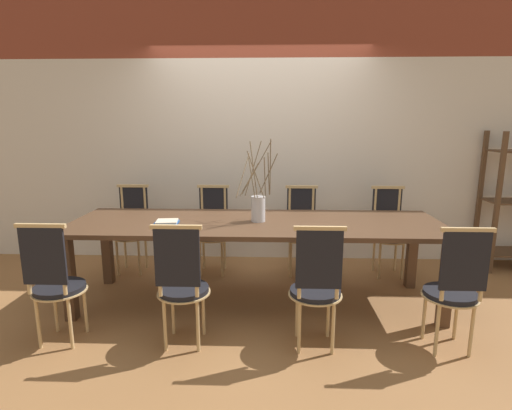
{
  "coord_description": "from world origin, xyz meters",
  "views": [
    {
      "loc": [
        0.13,
        -3.47,
        1.64
      ],
      "look_at": [
        0.0,
        0.0,
        0.92
      ],
      "focal_mm": 28.0,
      "sensor_mm": 36.0,
      "label": 1
    }
  ],
  "objects_px": {
    "dining_table": "(256,230)",
    "chair_near_center": "(316,285)",
    "vase_centerpiece": "(258,206)",
    "book_stack": "(167,222)",
    "chair_far_center": "(301,228)"
  },
  "relations": [
    {
      "from": "dining_table",
      "to": "vase_centerpiece",
      "type": "height_order",
      "value": "vase_centerpiece"
    },
    {
      "from": "dining_table",
      "to": "chair_far_center",
      "type": "height_order",
      "value": "chair_far_center"
    },
    {
      "from": "vase_centerpiece",
      "to": "book_stack",
      "type": "distance_m",
      "value": 0.82
    },
    {
      "from": "vase_centerpiece",
      "to": "chair_far_center",
      "type": "bearing_deg",
      "value": 59.49
    },
    {
      "from": "book_stack",
      "to": "dining_table",
      "type": "bearing_deg",
      "value": 8.92
    },
    {
      "from": "chair_far_center",
      "to": "book_stack",
      "type": "distance_m",
      "value": 1.56
    },
    {
      "from": "dining_table",
      "to": "chair_far_center",
      "type": "distance_m",
      "value": 0.93
    },
    {
      "from": "chair_near_center",
      "to": "vase_centerpiece",
      "type": "distance_m",
      "value": 0.99
    },
    {
      "from": "dining_table",
      "to": "vase_centerpiece",
      "type": "xyz_separation_m",
      "value": [
        0.02,
        0.01,
        0.22
      ]
    },
    {
      "from": "dining_table",
      "to": "chair_near_center",
      "type": "distance_m",
      "value": 0.92
    },
    {
      "from": "vase_centerpiece",
      "to": "dining_table",
      "type": "bearing_deg",
      "value": -154.5
    },
    {
      "from": "chair_far_center",
      "to": "vase_centerpiece",
      "type": "height_order",
      "value": "vase_centerpiece"
    },
    {
      "from": "chair_near_center",
      "to": "book_stack",
      "type": "xyz_separation_m",
      "value": [
        -1.24,
        0.65,
        0.28
      ]
    },
    {
      "from": "vase_centerpiece",
      "to": "book_stack",
      "type": "relative_size",
      "value": 3.43
    },
    {
      "from": "chair_far_center",
      "to": "dining_table",
      "type": "bearing_deg",
      "value": 58.73
    }
  ]
}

